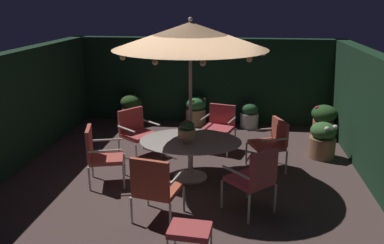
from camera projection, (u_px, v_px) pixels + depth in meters
ground_plane at (184, 182)px, 7.01m from camera, size 6.83×7.73×0.02m
hedge_backdrop_rear at (204, 80)px, 10.22m from camera, size 6.83×0.30×2.14m
hedge_backdrop_left at (1, 116)px, 7.08m from camera, size 0.30×7.73×2.14m
patio_dining_table at (190, 146)px, 6.99m from camera, size 1.78×1.38×0.71m
patio_umbrella at (190, 36)px, 6.43m from camera, size 2.54×2.54×2.78m
centerpiece_planter at (187, 130)px, 6.74m from camera, size 0.30×0.30×0.42m
patio_chair_north at (155, 185)px, 5.59m from camera, size 0.72×0.69×1.00m
patio_chair_northeast at (255, 176)px, 5.80m from camera, size 0.83×0.83×1.04m
patio_chair_east at (271, 140)px, 7.37m from camera, size 0.75×0.79×0.95m
patio_chair_southeast at (220, 124)px, 8.35m from camera, size 0.75×0.71×0.94m
patio_chair_south at (136, 129)px, 8.04m from camera, size 0.86×0.87×0.95m
patio_chair_southwest at (100, 152)px, 6.78m from camera, size 0.72×0.70×1.01m
ottoman_footrest at (190, 231)px, 4.91m from camera, size 0.54×0.43×0.38m
potted_plant_left_near at (324, 120)px, 9.18m from camera, size 0.57×0.57×0.75m
potted_plant_left_far at (250, 115)px, 9.88m from camera, size 0.45×0.45×0.63m
potted_plant_right_near at (323, 140)px, 7.98m from camera, size 0.52×0.52×0.73m
potted_plant_back_center at (196, 110)px, 10.06m from camera, size 0.51×0.51×0.74m
potted_plant_front_corner at (131, 108)px, 10.23m from camera, size 0.54×0.54×0.74m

